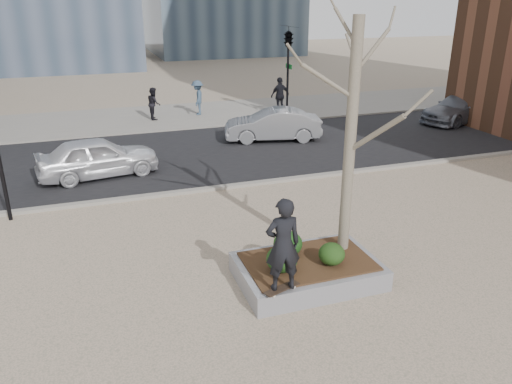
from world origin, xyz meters
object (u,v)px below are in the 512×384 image
object	(u,v)px
skateboarder	(283,245)
planter	(308,271)
skateboard	(282,289)
police_car	(98,157)

from	to	relation	value
skateboarder	planter	bearing A→B (deg)	-133.98
planter	skateboard	distance (m)	1.33
skateboard	skateboarder	distance (m)	0.98
planter	skateboarder	distance (m)	1.80
skateboard	police_car	bearing A→B (deg)	88.51
planter	police_car	world-z (taller)	police_car
skateboard	planter	bearing A→B (deg)	23.40
police_car	planter	bearing A→B (deg)	-163.70
planter	police_car	bearing A→B (deg)	114.92
planter	skateboarder	world-z (taller)	skateboarder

